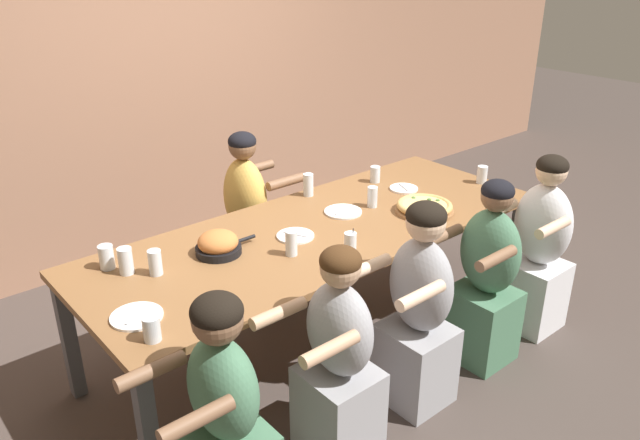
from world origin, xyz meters
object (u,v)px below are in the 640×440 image
object	(u,v)px
drinking_glass_i	(308,186)
empty_plate_d	(295,236)
skillet_bowl	(218,244)
pizza_board_main	(424,207)
drinking_glass_b	(375,175)
drinking_glass_f	(107,259)
diner_near_right	(538,252)
diner_far_center	(247,224)
drinking_glass_c	(152,330)
drinking_glass_d	(291,244)
drinking_glass_h	(372,197)
diner_near_midright	(486,282)
diner_near_center	(418,315)
diner_near_midleft	(338,363)
empty_plate_c	(404,188)
empty_plate_a	(343,212)
empty_plate_b	(137,316)
drinking_glass_a	(126,263)
cocktail_glass_blue	(350,242)
diner_near_left	(225,423)
drinking_glass_g	(482,176)
drinking_glass_e	(155,264)

from	to	relation	value
drinking_glass_i	empty_plate_d	bearing A→B (deg)	-136.32
skillet_bowl	drinking_glass_i	bearing A→B (deg)	20.40
pizza_board_main	empty_plate_d	world-z (taller)	pizza_board_main
drinking_glass_b	drinking_glass_f	xyz separation A→B (m)	(-1.87, 0.00, 0.01)
diner_near_right	diner_far_center	xyz separation A→B (m)	(-1.13, 1.47, 0.01)
drinking_glass_c	drinking_glass_d	size ratio (longest dim) A/B	0.81
drinking_glass_h	diner_near_midright	world-z (taller)	diner_near_midright
diner_near_center	diner_near_midleft	size ratio (longest dim) A/B	1.05
skillet_bowl	drinking_glass_h	size ratio (longest dim) A/B	2.70
diner_near_center	diner_far_center	distance (m)	1.47
empty_plate_c	drinking_glass_h	xyz separation A→B (m)	(-0.36, -0.07, 0.06)
empty_plate_a	empty_plate_d	distance (m)	0.43
empty_plate_b	drinking_glass_d	size ratio (longest dim) A/B	1.69
empty_plate_d	empty_plate_a	bearing A→B (deg)	9.81
empty_plate_a	drinking_glass_b	size ratio (longest dim) A/B	2.06
drinking_glass_i	drinking_glass_c	bearing A→B (deg)	-151.45
diner_near_right	pizza_board_main	bearing A→B (deg)	44.29
diner_near_midright	diner_near_center	bearing A→B (deg)	90.00
empty_plate_d	drinking_glass_c	bearing A→B (deg)	-159.68
drinking_glass_a	diner_near_midleft	distance (m)	1.14
empty_plate_a	diner_near_midright	distance (m)	0.92
empty_plate_c	skillet_bowl	bearing A→B (deg)	179.98
empty_plate_b	cocktail_glass_blue	bearing A→B (deg)	-5.99
empty_plate_a	diner_near_left	distance (m)	1.61
skillet_bowl	drinking_glass_f	distance (m)	0.55
drinking_glass_g	diner_far_center	bearing A→B (deg)	145.78
drinking_glass_b	diner_near_left	bearing A→B (deg)	-150.66
drinking_glass_c	drinking_glass_f	xyz separation A→B (m)	(0.11, 0.71, 0.00)
diner_near_left	diner_far_center	xyz separation A→B (m)	(1.11, 1.47, 0.02)
empty_plate_a	diner_near_left	world-z (taller)	diner_near_left
drinking_glass_b	diner_far_center	world-z (taller)	diner_far_center
empty_plate_b	diner_near_midright	bearing A→B (deg)	-17.01
cocktail_glass_blue	drinking_glass_d	size ratio (longest dim) A/B	0.88
drinking_glass_i	diner_near_midright	size ratio (longest dim) A/B	0.13
empty_plate_b	drinking_glass_e	size ratio (longest dim) A/B	1.77
cocktail_glass_blue	diner_near_left	distance (m)	1.19
drinking_glass_b	drinking_glass_g	size ratio (longest dim) A/B	0.93
diner_near_left	diner_near_midright	bearing A→B (deg)	-90.00
cocktail_glass_blue	drinking_glass_d	world-z (taller)	drinking_glass_d
diner_near_midright	drinking_glass_h	bearing A→B (deg)	11.03
diner_near_right	drinking_glass_c	bearing A→B (deg)	81.45
pizza_board_main	cocktail_glass_blue	bearing A→B (deg)	-173.67
empty_plate_a	empty_plate_d	xyz separation A→B (m)	(-0.43, -0.07, 0.00)
drinking_glass_a	diner_near_center	size ratio (longest dim) A/B	0.12
drinking_glass_d	empty_plate_d	bearing A→B (deg)	47.10
diner_near_right	cocktail_glass_blue	bearing A→B (deg)	69.86
diner_far_center	cocktail_glass_blue	bearing A→B (deg)	-2.11
drinking_glass_f	drinking_glass_a	bearing A→B (deg)	-65.50
diner_far_center	drinking_glass_i	bearing A→B (deg)	41.78
empty_plate_a	empty_plate_c	distance (m)	0.56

